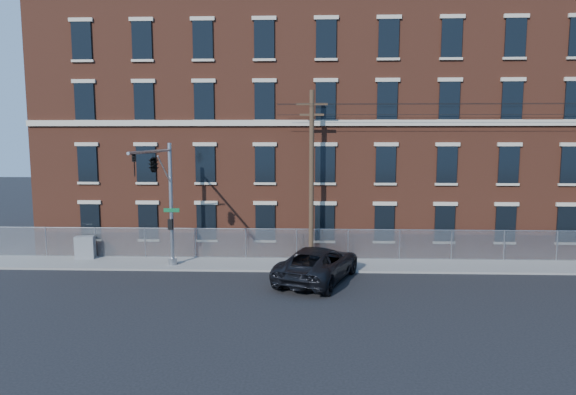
{
  "coord_description": "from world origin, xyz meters",
  "views": [
    {
      "loc": [
        1.67,
        -22.94,
        7.34
      ],
      "look_at": [
        0.69,
        4.0,
        4.12
      ],
      "focal_mm": 30.61,
      "sensor_mm": 36.0,
      "label": 1
    }
  ],
  "objects_px": {
    "traffic_signal_mast": "(158,177)",
    "utility_cabinet": "(85,247)",
    "utility_pole_near": "(311,174)",
    "pickup_truck": "(318,264)"
  },
  "relations": [
    {
      "from": "utility_pole_near",
      "to": "utility_cabinet",
      "type": "bearing_deg",
      "value": 179.39
    },
    {
      "from": "traffic_signal_mast",
      "to": "utility_cabinet",
      "type": "height_order",
      "value": "traffic_signal_mast"
    },
    {
      "from": "traffic_signal_mast",
      "to": "pickup_truck",
      "type": "xyz_separation_m",
      "value": [
        8.32,
        -0.15,
        -4.5
      ]
    },
    {
      "from": "traffic_signal_mast",
      "to": "utility_cabinet",
      "type": "xyz_separation_m",
      "value": [
        -5.72,
        3.56,
        -4.58
      ]
    },
    {
      "from": "utility_pole_near",
      "to": "pickup_truck",
      "type": "xyz_separation_m",
      "value": [
        0.32,
        -3.57,
        -4.45
      ]
    },
    {
      "from": "pickup_truck",
      "to": "utility_cabinet",
      "type": "xyz_separation_m",
      "value": [
        -14.04,
        3.71,
        -0.08
      ]
    },
    {
      "from": "utility_pole_near",
      "to": "traffic_signal_mast",
      "type": "bearing_deg",
      "value": -156.86
    },
    {
      "from": "traffic_signal_mast",
      "to": "pickup_truck",
      "type": "height_order",
      "value": "traffic_signal_mast"
    },
    {
      "from": "traffic_signal_mast",
      "to": "utility_cabinet",
      "type": "distance_m",
      "value": 8.15
    },
    {
      "from": "utility_cabinet",
      "to": "traffic_signal_mast",
      "type": "bearing_deg",
      "value": -43.33
    }
  ]
}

